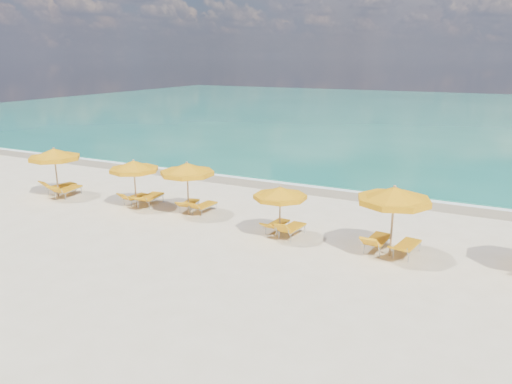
% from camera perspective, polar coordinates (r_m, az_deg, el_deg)
% --- Properties ---
extents(ground_plane, '(120.00, 120.00, 0.00)m').
position_cam_1_polar(ground_plane, '(20.86, -1.87, -4.15)').
color(ground_plane, beige).
extents(ocean, '(120.00, 80.00, 0.30)m').
position_cam_1_polar(ocean, '(66.28, 18.72, 8.46)').
color(ocean, '#126752').
rests_on(ocean, ground).
extents(wet_sand_band, '(120.00, 2.60, 0.01)m').
position_cam_1_polar(wet_sand_band, '(27.30, 5.61, 0.47)').
color(wet_sand_band, tan).
rests_on(wet_sand_band, ground).
extents(foam_line, '(120.00, 1.20, 0.03)m').
position_cam_1_polar(foam_line, '(28.02, 6.21, 0.85)').
color(foam_line, white).
rests_on(foam_line, ground).
extents(whitecap_near, '(14.00, 0.36, 0.05)m').
position_cam_1_polar(whitecap_near, '(38.21, 2.50, 4.79)').
color(whitecap_near, white).
rests_on(whitecap_near, ground).
extents(whitecap_far, '(18.00, 0.30, 0.05)m').
position_cam_1_polar(whitecap_far, '(41.84, 24.52, 4.34)').
color(whitecap_far, white).
rests_on(whitecap_far, ground).
extents(umbrella_1, '(3.18, 3.18, 2.55)m').
position_cam_1_polar(umbrella_1, '(26.99, -22.06, 3.98)').
color(umbrella_1, tan).
rests_on(umbrella_1, ground).
extents(umbrella_2, '(2.57, 2.57, 2.31)m').
position_cam_1_polar(umbrella_2, '(23.90, -13.79, 2.84)').
color(umbrella_2, tan).
rests_on(umbrella_2, ground).
extents(umbrella_3, '(3.20, 3.20, 2.45)m').
position_cam_1_polar(umbrella_3, '(22.28, -7.88, 2.56)').
color(umbrella_3, tan).
rests_on(umbrella_3, ground).
extents(umbrella_4, '(2.79, 2.79, 2.13)m').
position_cam_1_polar(umbrella_4, '(19.27, 2.78, -0.16)').
color(umbrella_4, tan).
rests_on(umbrella_4, ground).
extents(umbrella_5, '(2.80, 2.80, 2.63)m').
position_cam_1_polar(umbrella_5, '(17.97, 15.51, -0.42)').
color(umbrella_5, tan).
rests_on(umbrella_5, ground).
extents(lounger_1_left, '(0.93, 1.91, 0.86)m').
position_cam_1_polar(lounger_1_left, '(28.00, -21.40, 0.34)').
color(lounger_1_left, '#A5A8AD').
rests_on(lounger_1_left, ground).
extents(lounger_1_right, '(0.94, 2.02, 0.84)m').
position_cam_1_polar(lounger_1_right, '(27.14, -20.69, -0.02)').
color(lounger_1_right, '#A5A8AD').
rests_on(lounger_1_right, ground).
extents(lounger_2_left, '(0.71, 1.67, 0.73)m').
position_cam_1_polar(lounger_2_left, '(24.92, -13.61, -0.84)').
color(lounger_2_left, '#A5A8AD').
rests_on(lounger_2_left, ground).
extents(lounger_2_right, '(0.94, 2.13, 0.75)m').
position_cam_1_polar(lounger_2_right, '(24.48, -12.00, -0.94)').
color(lounger_2_right, '#A5A8AD').
rests_on(lounger_2_right, ground).
extents(lounger_3_left, '(0.86, 1.76, 0.68)m').
position_cam_1_polar(lounger_3_left, '(23.38, -7.65, -1.60)').
color(lounger_3_left, '#A5A8AD').
rests_on(lounger_3_left, ground).
extents(lounger_3_right, '(0.67, 1.74, 0.75)m').
position_cam_1_polar(lounger_3_right, '(22.92, -5.96, -1.88)').
color(lounger_3_right, '#A5A8AD').
rests_on(lounger_3_right, ground).
extents(lounger_4_left, '(0.64, 1.72, 0.66)m').
position_cam_1_polar(lounger_4_left, '(20.37, 2.41, -4.04)').
color(lounger_4_left, '#A5A8AD').
rests_on(lounger_4_left, ground).
extents(lounger_4_right, '(0.76, 1.77, 0.83)m').
position_cam_1_polar(lounger_4_right, '(19.89, 4.09, -4.49)').
color(lounger_4_right, '#A5A8AD').
rests_on(lounger_4_right, ground).
extents(lounger_5_left, '(0.80, 2.01, 0.86)m').
position_cam_1_polar(lounger_5_left, '(19.01, 13.67, -5.79)').
color(lounger_5_left, '#A5A8AD').
rests_on(lounger_5_left, ground).
extents(lounger_5_right, '(0.90, 1.99, 0.69)m').
position_cam_1_polar(lounger_5_right, '(18.82, 16.81, -6.30)').
color(lounger_5_right, '#A5A8AD').
rests_on(lounger_5_right, ground).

